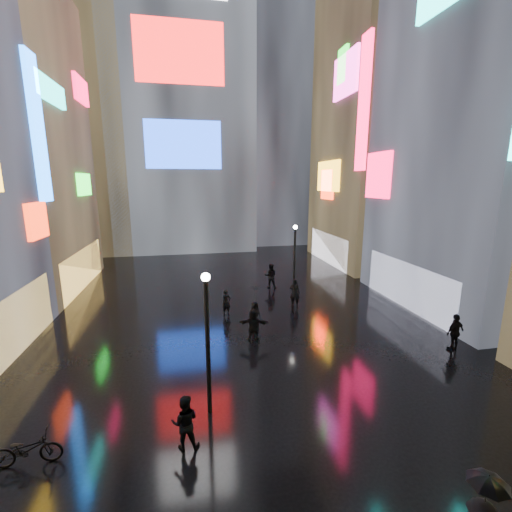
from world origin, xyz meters
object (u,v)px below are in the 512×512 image
object	(u,v)px
bicycle	(27,449)
lamp_far	(295,257)
lamp_near	(208,336)
pedestrian_3	(455,332)

from	to	relation	value
bicycle	lamp_far	bearing A→B (deg)	-44.17
lamp_far	lamp_near	bearing A→B (deg)	-120.27
lamp_far	pedestrian_3	world-z (taller)	lamp_far
lamp_near	lamp_far	distance (m)	13.41
lamp_far	bicycle	distance (m)	17.89
pedestrian_3	bicycle	world-z (taller)	pedestrian_3
lamp_far	bicycle	bearing A→B (deg)	-133.20
bicycle	pedestrian_3	bearing A→B (deg)	-79.01
lamp_far	bicycle	size ratio (longest dim) A/B	2.72
lamp_near	pedestrian_3	size ratio (longest dim) A/B	2.78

